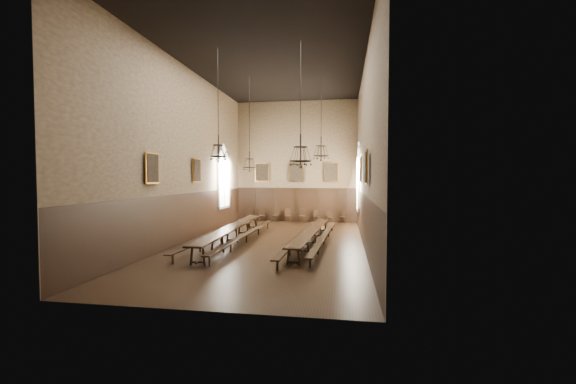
% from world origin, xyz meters
% --- Properties ---
extents(floor, '(9.00, 18.00, 0.02)m').
position_xyz_m(floor, '(0.00, 0.00, -0.01)').
color(floor, black).
rests_on(floor, ground).
extents(ceiling, '(9.00, 18.00, 0.02)m').
position_xyz_m(ceiling, '(0.00, 0.00, 9.01)').
color(ceiling, black).
rests_on(ceiling, ground).
extents(wall_back, '(9.00, 0.02, 9.00)m').
position_xyz_m(wall_back, '(0.00, 9.01, 4.50)').
color(wall_back, '#8E7857').
rests_on(wall_back, ground).
extents(wall_front, '(9.00, 0.02, 9.00)m').
position_xyz_m(wall_front, '(0.00, -9.01, 4.50)').
color(wall_front, '#8E7857').
rests_on(wall_front, ground).
extents(wall_left, '(0.02, 18.00, 9.00)m').
position_xyz_m(wall_left, '(-4.51, 0.00, 4.50)').
color(wall_left, '#8E7857').
rests_on(wall_left, ground).
extents(wall_right, '(0.02, 18.00, 9.00)m').
position_xyz_m(wall_right, '(4.51, 0.00, 4.50)').
color(wall_right, '#8E7857').
rests_on(wall_right, ground).
extents(wainscot_panelling, '(9.00, 18.00, 2.50)m').
position_xyz_m(wainscot_panelling, '(0.00, 0.00, 1.25)').
color(wainscot_panelling, black).
rests_on(wainscot_panelling, floor).
extents(table_left, '(1.19, 10.59, 0.82)m').
position_xyz_m(table_left, '(-2.07, 0.01, 0.41)').
color(table_left, black).
rests_on(table_left, floor).
extents(table_right, '(1.27, 9.29, 0.72)m').
position_xyz_m(table_right, '(1.95, 0.05, 0.36)').
color(table_right, black).
rests_on(table_right, floor).
extents(bench_left_outer, '(0.82, 10.15, 0.46)m').
position_xyz_m(bench_left_outer, '(-2.66, -0.05, 0.29)').
color(bench_left_outer, black).
rests_on(bench_left_outer, floor).
extents(bench_left_inner, '(0.41, 10.65, 0.48)m').
position_xyz_m(bench_left_inner, '(-1.35, 0.14, 0.31)').
color(bench_left_inner, black).
rests_on(bench_left_inner, floor).
extents(bench_right_inner, '(0.65, 10.55, 0.47)m').
position_xyz_m(bench_right_inner, '(1.37, -0.16, 0.30)').
color(bench_right_inner, black).
rests_on(bench_right_inner, floor).
extents(bench_right_outer, '(0.83, 10.10, 0.45)m').
position_xyz_m(bench_right_outer, '(2.57, 0.19, 0.29)').
color(bench_right_outer, black).
rests_on(bench_right_outer, floor).
extents(chair_0, '(0.45, 0.45, 0.99)m').
position_xyz_m(chair_0, '(-3.50, 8.58, 0.30)').
color(chair_0, black).
rests_on(chair_0, floor).
extents(chair_1, '(0.50, 0.50, 0.96)m').
position_xyz_m(chair_1, '(-2.54, 8.52, 0.29)').
color(chair_1, black).
rests_on(chair_1, floor).
extents(chair_2, '(0.54, 0.54, 1.00)m').
position_xyz_m(chair_2, '(-1.51, 8.52, 0.30)').
color(chair_2, black).
rests_on(chair_2, floor).
extents(chair_3, '(0.56, 0.56, 0.99)m').
position_xyz_m(chair_3, '(-0.54, 8.55, 0.30)').
color(chair_3, black).
rests_on(chair_3, floor).
extents(chair_4, '(0.52, 0.52, 1.00)m').
position_xyz_m(chair_4, '(0.48, 8.57, 0.30)').
color(chair_4, black).
rests_on(chair_4, floor).
extents(chair_5, '(0.50, 0.50, 0.93)m').
position_xyz_m(chair_5, '(1.55, 8.58, 0.28)').
color(chair_5, black).
rests_on(chair_5, floor).
extents(chair_6, '(0.44, 0.44, 0.87)m').
position_xyz_m(chair_6, '(2.55, 8.50, 0.26)').
color(chair_6, black).
rests_on(chair_6, floor).
extents(chair_7, '(0.55, 0.55, 0.97)m').
position_xyz_m(chair_7, '(3.47, 8.61, 0.29)').
color(chair_7, black).
rests_on(chair_7, floor).
extents(chandelier_back_left, '(0.75, 0.75, 5.25)m').
position_xyz_m(chandelier_back_left, '(-1.78, 2.34, 4.30)').
color(chandelier_back_left, black).
rests_on(chandelier_back_left, ceiling).
extents(chandelier_back_right, '(0.88, 0.88, 4.62)m').
position_xyz_m(chandelier_back_right, '(2.24, 2.92, 4.83)').
color(chandelier_back_right, black).
rests_on(chandelier_back_right, ceiling).
extents(chandelier_front_left, '(0.77, 0.77, 4.89)m').
position_xyz_m(chandelier_front_left, '(-1.98, -2.13, 4.61)').
color(chandelier_front_left, black).
rests_on(chandelier_front_left, ceiling).
extents(chandelier_front_right, '(0.92, 0.92, 5.16)m').
position_xyz_m(chandelier_front_right, '(1.72, -2.34, 4.32)').
color(chandelier_front_right, black).
rests_on(chandelier_front_right, ceiling).
extents(portrait_back_0, '(1.10, 0.12, 1.40)m').
position_xyz_m(portrait_back_0, '(-2.60, 8.88, 3.70)').
color(portrait_back_0, '#B67C2B').
rests_on(portrait_back_0, wall_back).
extents(portrait_back_1, '(1.10, 0.12, 1.40)m').
position_xyz_m(portrait_back_1, '(0.00, 8.88, 3.70)').
color(portrait_back_1, '#B67C2B').
rests_on(portrait_back_1, wall_back).
extents(portrait_back_2, '(1.10, 0.12, 1.40)m').
position_xyz_m(portrait_back_2, '(2.60, 8.88, 3.70)').
color(portrait_back_2, '#B67C2B').
rests_on(portrait_back_2, wall_back).
extents(portrait_left_0, '(0.12, 1.00, 1.30)m').
position_xyz_m(portrait_left_0, '(-4.38, 1.00, 3.70)').
color(portrait_left_0, '#B67C2B').
rests_on(portrait_left_0, wall_left).
extents(portrait_left_1, '(0.12, 1.00, 1.30)m').
position_xyz_m(portrait_left_1, '(-4.38, -3.50, 3.70)').
color(portrait_left_1, '#B67C2B').
rests_on(portrait_left_1, wall_left).
extents(portrait_right_0, '(0.12, 1.00, 1.30)m').
position_xyz_m(portrait_right_0, '(4.38, 1.00, 3.70)').
color(portrait_right_0, '#B67C2B').
rests_on(portrait_right_0, wall_right).
extents(portrait_right_1, '(0.12, 1.00, 1.30)m').
position_xyz_m(portrait_right_1, '(4.38, -3.50, 3.70)').
color(portrait_right_1, '#B67C2B').
rests_on(portrait_right_1, wall_right).
extents(window_right, '(0.20, 2.20, 4.60)m').
position_xyz_m(window_right, '(4.43, 5.50, 3.40)').
color(window_right, white).
rests_on(window_right, wall_right).
extents(window_left, '(0.20, 2.20, 4.60)m').
position_xyz_m(window_left, '(-4.43, 5.50, 3.40)').
color(window_left, white).
rests_on(window_left, wall_left).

